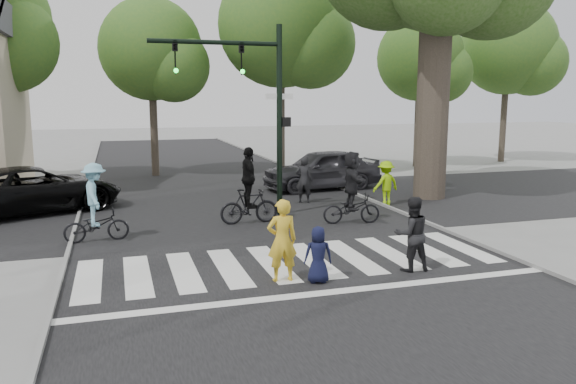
# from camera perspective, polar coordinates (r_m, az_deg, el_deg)

# --- Properties ---
(ground) EXTENTS (120.00, 120.00, 0.00)m
(ground) POSITION_cam_1_polar(r_m,az_deg,el_deg) (12.24, 1.92, -8.39)
(ground) COLOR gray
(ground) RESTS_ON ground
(road_stem) EXTENTS (10.00, 70.00, 0.01)m
(road_stem) POSITION_cam_1_polar(r_m,az_deg,el_deg) (16.88, -3.63, -3.33)
(road_stem) COLOR black
(road_stem) RESTS_ON ground
(road_cross) EXTENTS (70.00, 10.00, 0.01)m
(road_cross) POSITION_cam_1_polar(r_m,az_deg,el_deg) (19.74, -5.67, -1.45)
(road_cross) COLOR black
(road_cross) RESTS_ON ground
(curb_left) EXTENTS (0.10, 70.00, 0.10)m
(curb_left) POSITION_cam_1_polar(r_m,az_deg,el_deg) (16.48, -21.01, -4.13)
(curb_left) COLOR gray
(curb_left) RESTS_ON ground
(curb_right) EXTENTS (0.10, 70.00, 0.10)m
(curb_right) POSITION_cam_1_polar(r_m,az_deg,el_deg) (18.67, 11.63, -2.11)
(curb_right) COLOR gray
(curb_right) RESTS_ON ground
(crosswalk) EXTENTS (10.00, 3.85, 0.01)m
(crosswalk) POSITION_cam_1_polar(r_m,az_deg,el_deg) (12.84, 0.95, -7.49)
(crosswalk) COLOR silver
(crosswalk) RESTS_ON ground
(traffic_signal) EXTENTS (4.45, 0.29, 6.00)m
(traffic_signal) POSITION_cam_1_polar(r_m,az_deg,el_deg) (17.70, -3.56, 9.99)
(traffic_signal) COLOR black
(traffic_signal) RESTS_ON ground
(bg_tree_2) EXTENTS (5.04, 4.80, 8.40)m
(bg_tree_2) POSITION_cam_1_polar(r_m,az_deg,el_deg) (27.76, -13.20, 13.52)
(bg_tree_2) COLOR brown
(bg_tree_2) RESTS_ON ground
(bg_tree_3) EXTENTS (6.30, 6.00, 10.20)m
(bg_tree_3) POSITION_cam_1_polar(r_m,az_deg,el_deg) (27.68, 0.05, 16.20)
(bg_tree_3) COLOR brown
(bg_tree_3) RESTS_ON ground
(bg_tree_4) EXTENTS (4.83, 4.60, 8.15)m
(bg_tree_4) POSITION_cam_1_polar(r_m,az_deg,el_deg) (31.57, 13.81, 12.74)
(bg_tree_4) COLOR brown
(bg_tree_4) RESTS_ON ground
(bg_tree_5) EXTENTS (5.67, 5.40, 9.30)m
(bg_tree_5) POSITION_cam_1_polar(r_m,az_deg,el_deg) (35.52, 22.00, 13.13)
(bg_tree_5) COLOR brown
(bg_tree_5) RESTS_ON ground
(pedestrian_woman) EXTENTS (0.65, 0.44, 1.74)m
(pedestrian_woman) POSITION_cam_1_polar(r_m,az_deg,el_deg) (11.61, -0.61, -4.94)
(pedestrian_woman) COLOR yellow
(pedestrian_woman) RESTS_ON ground
(pedestrian_child) EXTENTS (0.65, 0.49, 1.19)m
(pedestrian_child) POSITION_cam_1_polar(r_m,az_deg,el_deg) (11.59, 3.08, -6.38)
(pedestrian_child) COLOR black
(pedestrian_child) RESTS_ON ground
(pedestrian_adult) EXTENTS (0.83, 0.66, 1.66)m
(pedestrian_adult) POSITION_cam_1_polar(r_m,az_deg,el_deg) (12.59, 12.45, -4.19)
(pedestrian_adult) COLOR black
(pedestrian_adult) RESTS_ON ground
(cyclist_left) EXTENTS (1.70, 1.12, 2.10)m
(cyclist_left) POSITION_cam_1_polar(r_m,az_deg,el_deg) (15.58, -18.98, -1.53)
(cyclist_left) COLOR black
(cyclist_left) RESTS_ON ground
(cyclist_mid) EXTENTS (1.79, 1.09, 2.32)m
(cyclist_mid) POSITION_cam_1_polar(r_m,az_deg,el_deg) (16.88, -3.99, -0.05)
(cyclist_mid) COLOR black
(cyclist_mid) RESTS_ON ground
(cyclist_right) EXTENTS (1.81, 1.68, 2.20)m
(cyclist_right) POSITION_cam_1_polar(r_m,az_deg,el_deg) (16.94, 6.50, 0.04)
(cyclist_right) COLOR black
(cyclist_right) RESTS_ON ground
(car_suv) EXTENTS (6.13, 4.56, 1.55)m
(car_suv) POSITION_cam_1_polar(r_m,az_deg,el_deg) (20.30, -24.40, 0.24)
(car_suv) COLOR black
(car_suv) RESTS_ON ground
(car_grey) EXTENTS (5.07, 2.44, 1.67)m
(car_grey) POSITION_cam_1_polar(r_m,az_deg,el_deg) (23.26, 3.44, 2.33)
(car_grey) COLOR #313034
(car_grey) RESTS_ON ground
(bystander_hivis) EXTENTS (1.12, 0.78, 1.58)m
(bystander_hivis) POSITION_cam_1_polar(r_m,az_deg,el_deg) (20.01, 9.90, 0.88)
(bystander_hivis) COLOR #94D509
(bystander_hivis) RESTS_ON ground
(bystander_dark) EXTENTS (0.72, 0.62, 1.67)m
(bystander_dark) POSITION_cam_1_polar(r_m,az_deg,el_deg) (20.20, 1.64, 1.24)
(bystander_dark) COLOR black
(bystander_dark) RESTS_ON ground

